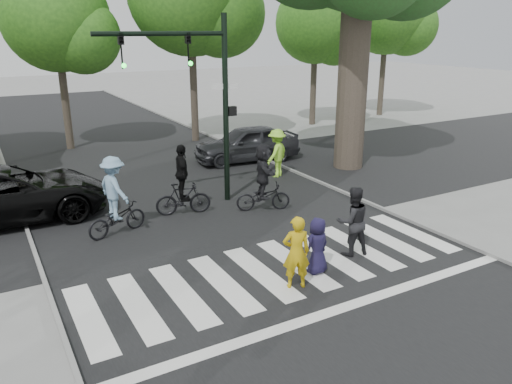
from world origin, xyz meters
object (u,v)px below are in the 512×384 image
(car_suv, at_px, (4,194))
(cyclist_right, at_px, (263,181))
(pedestrian_adult, at_px, (353,221))
(pedestrian_woman, at_px, (296,252))
(cyclist_mid, at_px, (183,186))
(traffic_signal, at_px, (201,84))
(pedestrian_child, at_px, (317,246))
(car_grey, at_px, (247,143))
(cyclist_left, at_px, (115,201))

(car_suv, bearing_deg, cyclist_right, -112.16)
(pedestrian_adult, distance_m, car_suv, 10.22)
(pedestrian_woman, height_order, cyclist_right, cyclist_right)
(cyclist_mid, relative_size, car_suv, 0.37)
(cyclist_right, bearing_deg, traffic_signal, 133.16)
(pedestrian_child, distance_m, car_grey, 10.76)
(traffic_signal, relative_size, pedestrian_child, 4.35)
(pedestrian_adult, bearing_deg, traffic_signal, -60.70)
(pedestrian_woman, distance_m, cyclist_left, 5.68)
(cyclist_left, bearing_deg, cyclist_mid, 14.31)
(traffic_signal, distance_m, car_suv, 6.73)
(cyclist_mid, xyz_separation_m, car_suv, (-4.83, 2.11, -0.08))
(pedestrian_woman, xyz_separation_m, cyclist_right, (1.90, 4.68, 0.12))
(pedestrian_woman, xyz_separation_m, cyclist_left, (-2.66, 5.02, 0.13))
(traffic_signal, distance_m, pedestrian_woman, 6.89)
(cyclist_mid, height_order, cyclist_right, cyclist_mid)
(cyclist_left, distance_m, car_grey, 8.97)
(cyclist_mid, relative_size, cyclist_right, 1.02)
(traffic_signal, xyz_separation_m, car_grey, (3.95, 4.31, -3.12))
(pedestrian_woman, relative_size, car_grey, 0.37)
(pedestrian_adult, xyz_separation_m, cyclist_mid, (-2.66, 4.85, 0.01))
(pedestrian_adult, xyz_separation_m, car_grey, (2.25, 9.72, -0.13))
(pedestrian_child, xyz_separation_m, car_grey, (3.63, 10.12, 0.09))
(traffic_signal, bearing_deg, pedestrian_child, -86.94)
(pedestrian_child, relative_size, cyclist_left, 0.61)
(pedestrian_woman, relative_size, car_suv, 0.28)
(traffic_signal, height_order, pedestrian_child, traffic_signal)
(car_grey, bearing_deg, car_suv, -67.44)
(pedestrian_woman, bearing_deg, pedestrian_adult, -140.80)
(pedestrian_adult, relative_size, cyclist_right, 0.83)
(cyclist_mid, distance_m, car_suv, 5.27)
(pedestrian_woman, bearing_deg, car_suv, -34.75)
(pedestrian_adult, height_order, cyclist_right, cyclist_right)
(pedestrian_child, height_order, cyclist_right, cyclist_right)
(cyclist_mid, height_order, car_grey, cyclist_mid)
(pedestrian_child, bearing_deg, car_grey, -119.09)
(pedestrian_adult, bearing_deg, pedestrian_woman, 30.32)
(cyclist_left, bearing_deg, traffic_signal, 19.70)
(car_suv, xyz_separation_m, car_grey, (9.74, 2.77, -0.06))
(traffic_signal, xyz_separation_m, pedestrian_adult, (1.69, -5.42, -3.00))
(traffic_signal, bearing_deg, car_grey, 47.50)
(pedestrian_child, relative_size, cyclist_mid, 0.62)
(pedestrian_woman, height_order, cyclist_left, cyclist_left)
(pedestrian_adult, xyz_separation_m, cyclist_left, (-4.87, 4.28, 0.07))
(pedestrian_child, distance_m, cyclist_right, 4.48)
(traffic_signal, xyz_separation_m, cyclist_right, (1.39, -1.48, -2.93))
(cyclist_right, bearing_deg, pedestrian_child, -103.91)
(cyclist_left, bearing_deg, pedestrian_child, -53.28)
(pedestrian_woman, distance_m, pedestrian_adult, 2.33)
(car_grey, bearing_deg, cyclist_right, -17.19)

